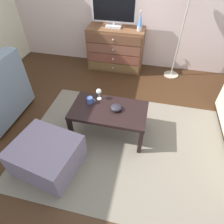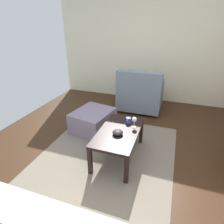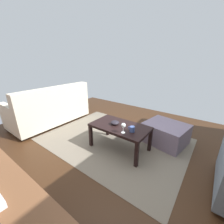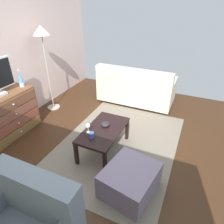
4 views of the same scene
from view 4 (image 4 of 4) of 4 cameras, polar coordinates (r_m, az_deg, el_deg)
ground_plane at (r=3.47m, az=-2.55°, el=-10.57°), size 5.53×4.56×0.05m
area_rug at (r=3.53m, az=1.86°, el=-9.15°), size 2.60×1.90×0.01m
dresser at (r=4.00m, az=-27.81°, el=-0.91°), size 1.06×0.49×0.80m
lava_lamp at (r=3.99m, az=-24.74°, el=8.61°), size 0.09×0.09×0.33m
coffee_table at (r=3.18m, az=-2.44°, el=-5.70°), size 0.96×0.54×0.43m
wine_glass at (r=3.02m, az=-6.91°, el=-4.03°), size 0.07×0.07×0.16m
mug at (r=2.96m, az=-5.89°, el=-6.59°), size 0.11×0.08×0.09m
bowl_decorative at (r=3.20m, az=-1.95°, el=-3.50°), size 0.14×0.14×0.06m
couch_large at (r=4.76m, az=6.81°, el=6.60°), size 0.85×1.73×0.90m
ottoman at (r=2.73m, az=5.18°, el=-18.90°), size 0.79×0.71×0.37m
standing_lamp at (r=4.32m, az=-19.39°, el=19.14°), size 0.32×0.32×1.77m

